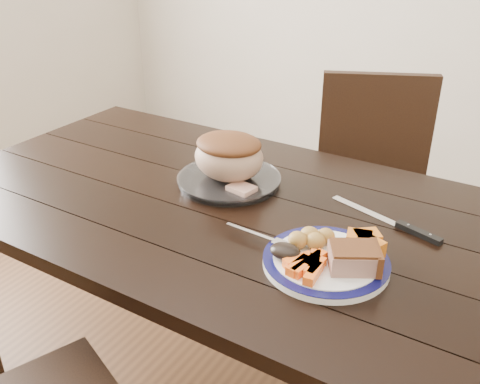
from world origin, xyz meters
The scene contains 14 objects.
dining_table centered at (0.00, 0.00, 0.66)m, with size 1.61×0.91×0.75m.
chair_far centered at (0.21, 0.73, 0.52)m, with size 0.56×0.56×0.93m.
dinner_plate centered at (0.37, -0.14, 0.76)m, with size 0.28×0.28×0.02m, color white.
plate_rim centered at (0.37, -0.14, 0.77)m, with size 0.28×0.28×0.02m, color #0C0C3D.
serving_platter centered at (-0.02, 0.09, 0.76)m, with size 0.29×0.29×0.02m, color white.
pork_slice centered at (0.44, -0.15, 0.79)m, with size 0.10×0.08×0.04m, color #A77766.
roasted_potatoes centered at (0.32, -0.11, 0.79)m, with size 0.09×0.09×0.04m.
carrot_batons centered at (0.36, -0.20, 0.78)m, with size 0.09×0.12×0.02m.
pumpkin_wedges centered at (0.43, -0.07, 0.79)m, with size 0.10×0.09×0.04m.
dark_mushroom centered at (0.30, -0.19, 0.79)m, with size 0.07×0.05×0.03m, color black.
fork centered at (0.21, -0.14, 0.77)m, with size 0.18×0.03×0.00m.
roast_joint centered at (-0.02, 0.09, 0.83)m, with size 0.20×0.17×0.13m, color tan.
cut_slice centered at (0.05, 0.04, 0.78)m, with size 0.07×0.06×0.02m, color tan.
carving_knife centered at (0.48, 0.10, 0.76)m, with size 0.31×0.12×0.01m.
Camera 1 is at (0.71, -1.07, 1.43)m, focal length 40.00 mm.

